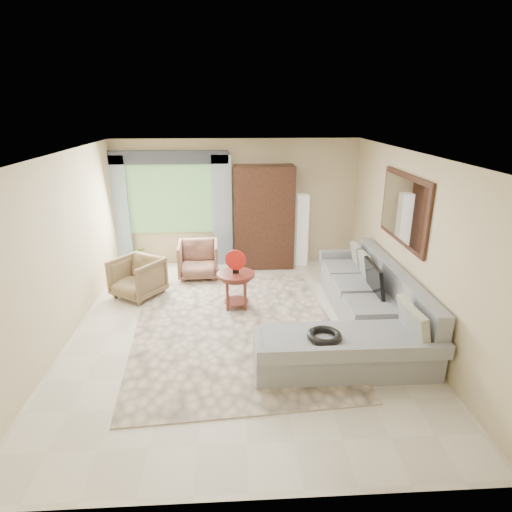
{
  "coord_description": "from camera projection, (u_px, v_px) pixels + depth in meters",
  "views": [
    {
      "loc": [
        -0.1,
        -5.77,
        3.21
      ],
      "look_at": [
        0.25,
        0.35,
        1.05
      ],
      "focal_mm": 30.0,
      "sensor_mm": 36.0,
      "label": 1
    }
  ],
  "objects": [
    {
      "name": "red_disc",
      "position": [
        236.0,
        260.0,
        6.91
      ],
      "size": [
        0.34,
        0.1,
        0.34
      ],
      "primitive_type": "cylinder",
      "rotation": [
        1.57,
        0.0,
        -0.22
      ],
      "color": "red",
      "rests_on": "coffee_table"
    },
    {
      "name": "floor_lamp",
      "position": [
        302.0,
        230.0,
        8.95
      ],
      "size": [
        0.24,
        0.24,
        1.5
      ],
      "primitive_type": "cube",
      "color": "silver",
      "rests_on": "ground"
    },
    {
      "name": "curtain_right",
      "position": [
        222.0,
        211.0,
        8.82
      ],
      "size": [
        0.4,
        0.08,
        2.3
      ],
      "primitive_type": "cube",
      "color": "#9EB7CC",
      "rests_on": "ground"
    },
    {
      "name": "window",
      "position": [
        171.0,
        199.0,
        8.76
      ],
      "size": [
        1.8,
        0.04,
        1.4
      ],
      "primitive_type": "cube",
      "color": "#669E59",
      "rests_on": "wall_back"
    },
    {
      "name": "curtain_left",
      "position": [
        119.0,
        213.0,
        8.7
      ],
      "size": [
        0.4,
        0.08,
        2.3
      ],
      "primitive_type": "cube",
      "color": "#9EB7CC",
      "rests_on": "ground"
    },
    {
      "name": "area_rug",
      "position": [
        236.0,
        327.0,
        6.53
      ],
      "size": [
        3.3,
        4.22,
        0.02
      ],
      "primitive_type": "cube",
      "rotation": [
        0.0,
        0.0,
        0.08
      ],
      "color": "beige",
      "rests_on": "ground"
    },
    {
      "name": "tv_screen",
      "position": [
        374.0,
        278.0,
        6.52
      ],
      "size": [
        0.14,
        0.74,
        0.48
      ],
      "primitive_type": "cube",
      "rotation": [
        0.0,
        -0.17,
        0.0
      ],
      "color": "black",
      "rests_on": "sectional_sofa"
    },
    {
      "name": "ground",
      "position": [
        241.0,
        329.0,
        6.5
      ],
      "size": [
        6.0,
        6.0,
        0.0
      ],
      "primitive_type": "plane",
      "color": "silver",
      "rests_on": "ground"
    },
    {
      "name": "garden_hose",
      "position": [
        324.0,
        336.0,
        5.24
      ],
      "size": [
        0.43,
        0.43,
        0.09
      ],
      "primitive_type": "torus",
      "color": "black",
      "rests_on": "sectional_sofa"
    },
    {
      "name": "armoire",
      "position": [
        264.0,
        217.0,
        8.75
      ],
      "size": [
        1.2,
        0.55,
        2.1
      ],
      "primitive_type": "cube",
      "color": "black",
      "rests_on": "ground"
    },
    {
      "name": "sectional_sofa",
      "position": [
        361.0,
        314.0,
        6.34
      ],
      "size": [
        2.3,
        3.46,
        0.9
      ],
      "color": "#919499",
      "rests_on": "ground"
    },
    {
      "name": "wall_mirror",
      "position": [
        404.0,
        209.0,
        6.39
      ],
      "size": [
        0.05,
        1.7,
        1.05
      ],
      "color": "black",
      "rests_on": "wall_right"
    },
    {
      "name": "coffee_table",
      "position": [
        236.0,
        290.0,
        7.08
      ],
      "size": [
        0.62,
        0.62,
        0.62
      ],
      "rotation": [
        0.0,
        0.0,
        -0.38
      ],
      "color": "#551D16",
      "rests_on": "ground"
    },
    {
      "name": "armchair_left",
      "position": [
        137.0,
        277.0,
        7.53
      ],
      "size": [
        1.05,
        1.06,
        0.7
      ],
      "primitive_type": "imported",
      "rotation": [
        0.0,
        0.0,
        -0.59
      ],
      "color": "olive",
      "rests_on": "ground"
    },
    {
      "name": "valance",
      "position": [
        168.0,
        157.0,
        8.41
      ],
      "size": [
        2.4,
        0.12,
        0.26
      ],
      "primitive_type": "cube",
      "color": "#1E232D",
      "rests_on": "wall_back"
    },
    {
      "name": "potted_plant",
      "position": [
        139.0,
        258.0,
        8.78
      ],
      "size": [
        0.46,
        0.4,
        0.51
      ],
      "primitive_type": "imported",
      "rotation": [
        0.0,
        0.0,
        0.01
      ],
      "color": "#999999",
      "rests_on": "ground"
    },
    {
      "name": "armchair_right",
      "position": [
        198.0,
        260.0,
        8.39
      ],
      "size": [
        0.79,
        0.81,
        0.71
      ],
      "primitive_type": "imported",
      "rotation": [
        0.0,
        0.0,
        0.04
      ],
      "color": "brown",
      "rests_on": "ground"
    }
  ]
}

